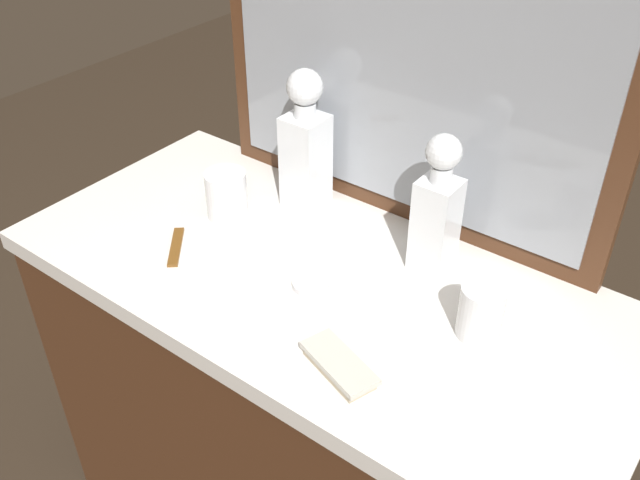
{
  "coord_description": "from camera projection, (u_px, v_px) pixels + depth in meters",
  "views": [
    {
      "loc": [
        0.62,
        -0.82,
        1.65
      ],
      "look_at": [
        0.0,
        0.0,
        0.91
      ],
      "focal_mm": 39.3,
      "sensor_mm": 36.0,
      "label": 1
    }
  ],
  "objects": [
    {
      "name": "dresser",
      "position": [
        320.0,
        420.0,
        1.55
      ],
      "size": [
        1.21,
        0.57,
        0.83
      ],
      "color": "#472816",
      "rests_on": "ground_plane"
    },
    {
      "name": "dresser_mirror",
      "position": [
        406.0,
        79.0,
        1.31
      ],
      "size": [
        0.87,
        0.03,
        0.6
      ],
      "color": "#472816",
      "rests_on": "dresser"
    },
    {
      "name": "crystal_decanter_right",
      "position": [
        436.0,
        216.0,
        1.27
      ],
      "size": [
        0.07,
        0.07,
        0.28
      ],
      "color": "white",
      "rests_on": "dresser"
    },
    {
      "name": "crystal_decanter_left",
      "position": [
        306.0,
        153.0,
        1.44
      ],
      "size": [
        0.08,
        0.08,
        0.3
      ],
      "color": "white",
      "rests_on": "dresser"
    },
    {
      "name": "crystal_tumbler_far_right",
      "position": [
        480.0,
        313.0,
        1.16
      ],
      "size": [
        0.08,
        0.08,
        0.1
      ],
      "color": "white",
      "rests_on": "dresser"
    },
    {
      "name": "crystal_tumbler_rear",
      "position": [
        227.0,
        196.0,
        1.45
      ],
      "size": [
        0.09,
        0.09,
        0.1
      ],
      "color": "white",
      "rests_on": "dresser"
    },
    {
      "name": "silver_brush_center",
      "position": [
        339.0,
        365.0,
        1.1
      ],
      "size": [
        0.15,
        0.1,
        0.02
      ],
      "color": "#B7A88C",
      "rests_on": "dresser"
    },
    {
      "name": "porcelain_dish",
      "position": [
        311.0,
        283.0,
        1.28
      ],
      "size": [
        0.07,
        0.07,
        0.01
      ],
      "color": "silver",
      "rests_on": "dresser"
    },
    {
      "name": "tortoiseshell_comb",
      "position": [
        176.0,
        247.0,
        1.38
      ],
      "size": [
        0.1,
        0.11,
        0.01
      ],
      "color": "brown",
      "rests_on": "dresser"
    }
  ]
}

